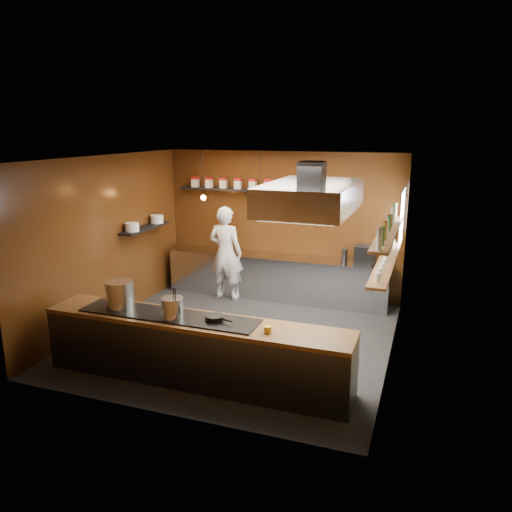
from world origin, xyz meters
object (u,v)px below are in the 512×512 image
at_px(stockpot_large, 120,294).
at_px(stockpot_small, 172,308).
at_px(espresso_machine, 365,255).
at_px(chef, 226,253).
at_px(extractor_hood, 311,197).

relative_size(stockpot_large, stockpot_small, 1.36).
bearing_deg(espresso_machine, chef, -167.20).
xyz_separation_m(stockpot_small, chef, (-0.70, 3.49, -0.11)).
bearing_deg(chef, stockpot_large, 87.89).
relative_size(stockpot_small, chef, 0.16).
height_order(extractor_hood, stockpot_small, extractor_hood).
bearing_deg(chef, espresso_machine, -171.57).
relative_size(extractor_hood, chef, 1.03).
height_order(stockpot_large, espresso_machine, stockpot_large).
bearing_deg(extractor_hood, stockpot_small, -140.87).
height_order(stockpot_large, chef, chef).
bearing_deg(stockpot_large, stockpot_small, -6.01).
bearing_deg(extractor_hood, espresso_machine, 79.13).
xyz_separation_m(stockpot_small, espresso_machine, (2.07, 3.84, -0.00)).
xyz_separation_m(extractor_hood, stockpot_small, (-1.58, -1.29, -1.42)).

